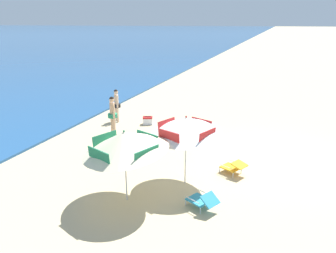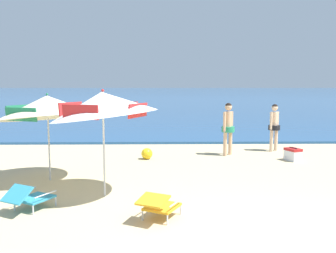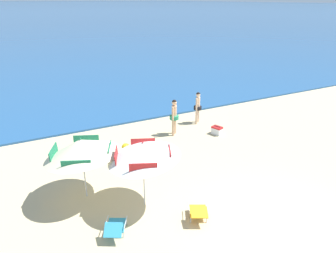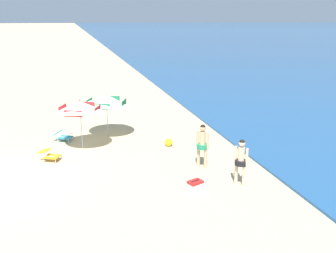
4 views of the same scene
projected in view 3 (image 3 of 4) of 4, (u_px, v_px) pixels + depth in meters
The scene contains 10 objects.
ground_plane at pixel (279, 229), 9.05m from camera, with size 800.00×800.00×0.00m, color tan.
ocean_water at pixel (6, 4), 345.69m from camera, with size 800.00×800.00×0.10m, color #235184.
beach_umbrella_striped_main at pixel (143, 151), 9.36m from camera, with size 2.75×2.71×2.39m.
beach_umbrella_striped_second at pixel (81, 148), 9.85m from camera, with size 3.52×3.52×2.30m.
lounge_chair_under_umbrella at pixel (198, 212), 9.36m from camera, with size 0.85×0.99×0.49m.
lounge_chair_beside_umbrella at pixel (115, 227), 8.75m from camera, with size 0.89×1.03×0.53m.
person_standing_near_shore at pixel (174, 115), 14.95m from camera, with size 0.44×0.44×1.81m.
person_standing_beside at pixel (198, 105), 16.37m from camera, with size 0.42×0.42×1.73m.
cooler_box at pixel (217, 130), 15.30m from camera, with size 0.50×0.59×0.43m.
beach_ball at pixel (126, 147), 13.60m from camera, with size 0.36×0.36×0.36m, color yellow.
Camera 3 is at (-6.18, -4.91, 6.29)m, focal length 32.86 mm.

